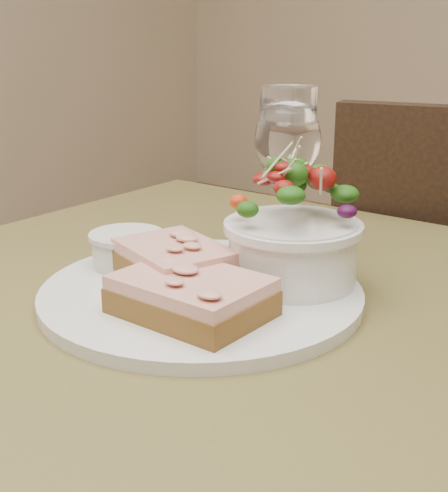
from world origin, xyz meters
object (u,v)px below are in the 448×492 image
Objects in this scene: cafe_table at (220,403)px; dinner_plate at (201,293)px; salad_bowl at (293,224)px; wine_glass at (287,145)px; sandwich_front at (192,296)px; ramekin at (127,247)px; sandwich_back at (175,261)px.

cafe_table is 0.11m from dinner_plate.
salad_bowl is 0.15m from wine_glass.
dinner_plate is 1.78× the size of wine_glass.
salad_bowl is (0.06, 0.07, 0.07)m from dinner_plate.
salad_bowl reaches higher than sandwich_front.
cafe_table is 11.05× the size of ramekin.
sandwich_back is (-0.06, 0.05, 0.01)m from sandwich_front.
sandwich_back is at bearing -178.42° from cafe_table.
ramekin is 0.57× the size of salad_bowl.
sandwich_back is at bearing 143.56° from sandwich_front.
sandwich_back is 0.21m from wine_glass.
ramekin is 0.41× the size of wine_glass.
ramekin is at bearing -158.43° from salad_bowl.
wine_glass is at bearing 65.63° from ramekin.
sandwich_back is 0.12m from salad_bowl.
salad_bowl is at bearing 65.90° from cafe_table.
ramekin reaches higher than cafe_table.
cafe_table is 0.19m from ramekin.
sandwich_front is 0.26m from wine_glass.
sandwich_back is at bearing -139.18° from salad_bowl.
sandwich_front is at bearing -22.68° from ramekin.
salad_bowl is (0.03, 0.12, 0.04)m from sandwich_front.
dinner_plate reaches higher than cafe_table.
ramekin is at bearing 178.31° from dinner_plate.
dinner_plate is 4.29× the size of ramekin.
ramekin reaches higher than dinner_plate.
wine_glass reaches higher than cafe_table.
salad_bowl reaches higher than sandwich_back.
ramekin is at bearing 175.90° from cafe_table.
sandwich_front is 0.96× the size of sandwich_back.
dinner_plate is at bearing -83.45° from wine_glass.
sandwich_back reaches higher than dinner_plate.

